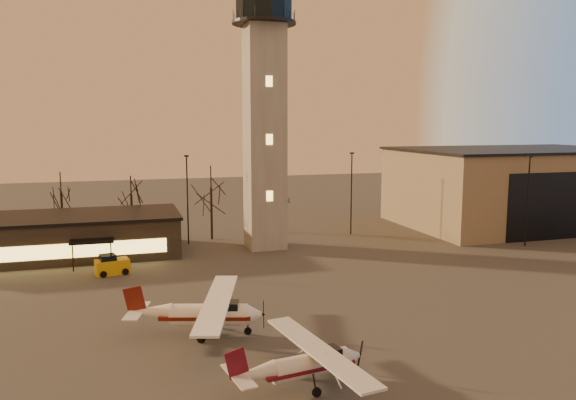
{
  "coord_description": "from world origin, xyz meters",
  "views": [
    {
      "loc": [
        -15.23,
        -29.25,
        13.83
      ],
      "look_at": [
        -2.48,
        13.0,
        7.67
      ],
      "focal_mm": 35.0,
      "sensor_mm": 36.0,
      "label": 1
    }
  ],
  "objects_px": {
    "cessna_rear": "(313,368)",
    "service_cart": "(112,267)",
    "hangar": "(515,187)",
    "terminal": "(54,236)",
    "cessna_front": "(211,318)",
    "control_tower": "(264,98)"
  },
  "relations": [
    {
      "from": "terminal",
      "to": "hangar",
      "type": "bearing_deg",
      "value": 1.97
    },
    {
      "from": "hangar",
      "to": "terminal",
      "type": "bearing_deg",
      "value": -178.03
    },
    {
      "from": "cessna_rear",
      "to": "service_cart",
      "type": "height_order",
      "value": "cessna_rear"
    },
    {
      "from": "terminal",
      "to": "service_cart",
      "type": "bearing_deg",
      "value": -56.8
    },
    {
      "from": "hangar",
      "to": "service_cart",
      "type": "distance_m",
      "value": 53.54
    },
    {
      "from": "terminal",
      "to": "cessna_front",
      "type": "xyz_separation_m",
      "value": [
        12.13,
        -26.13,
        -1.02
      ]
    },
    {
      "from": "cessna_rear",
      "to": "control_tower",
      "type": "bearing_deg",
      "value": 71.01
    },
    {
      "from": "terminal",
      "to": "service_cart",
      "type": "xyz_separation_m",
      "value": [
        5.74,
        -8.77,
        -1.45
      ]
    },
    {
      "from": "terminal",
      "to": "service_cart",
      "type": "distance_m",
      "value": 10.58
    },
    {
      "from": "cessna_front",
      "to": "cessna_rear",
      "type": "xyz_separation_m",
      "value": [
        3.98,
        -8.67,
        -0.16
      ]
    },
    {
      "from": "control_tower",
      "to": "cessna_rear",
      "type": "bearing_deg",
      "value": -100.16
    },
    {
      "from": "cessna_rear",
      "to": "service_cart",
      "type": "bearing_deg",
      "value": 102.9
    },
    {
      "from": "control_tower",
      "to": "cessna_front",
      "type": "xyz_separation_m",
      "value": [
        -9.87,
        -24.15,
        -15.18
      ]
    },
    {
      "from": "terminal",
      "to": "cessna_rear",
      "type": "height_order",
      "value": "terminal"
    },
    {
      "from": "cessna_rear",
      "to": "service_cart",
      "type": "relative_size",
      "value": 3.27
    },
    {
      "from": "hangar",
      "to": "terminal",
      "type": "height_order",
      "value": "hangar"
    },
    {
      "from": "hangar",
      "to": "cessna_rear",
      "type": "bearing_deg",
      "value": -138.7
    },
    {
      "from": "control_tower",
      "to": "terminal",
      "type": "bearing_deg",
      "value": 174.85
    },
    {
      "from": "service_cart",
      "to": "cessna_rear",
      "type": "bearing_deg",
      "value": -80.49
    },
    {
      "from": "control_tower",
      "to": "service_cart",
      "type": "xyz_separation_m",
      "value": [
        -16.25,
        -6.79,
        -15.62
      ]
    },
    {
      "from": "service_cart",
      "to": "hangar",
      "type": "bearing_deg",
      "value": -0.58
    },
    {
      "from": "cessna_front",
      "to": "cessna_rear",
      "type": "height_order",
      "value": "cessna_front"
    }
  ]
}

